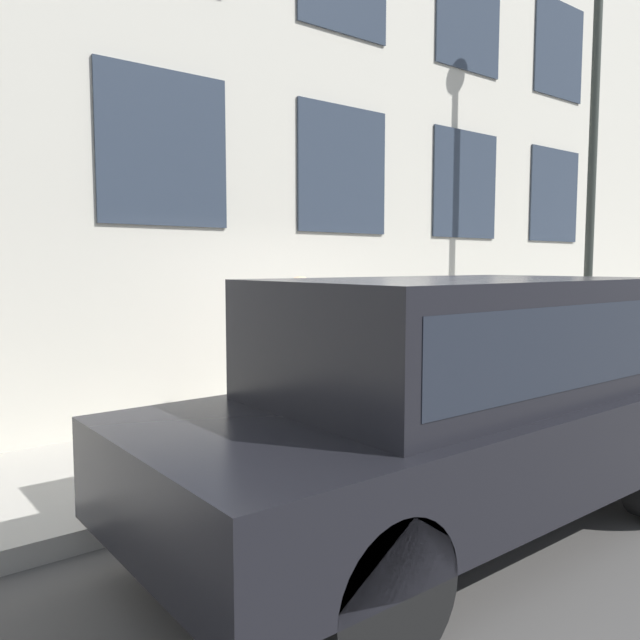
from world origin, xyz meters
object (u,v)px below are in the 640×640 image
Objects in this scene: parked_truck_charcoal_near at (455,387)px; street_lamp at (594,109)px; fire_hydrant at (339,403)px; person at (300,342)px.

street_lamp reaches higher than parked_truck_charcoal_near.
parked_truck_charcoal_near is (-1.95, 0.55, 0.54)m from fire_hydrant.
fire_hydrant is at bearing 112.75° from person.
parked_truck_charcoal_near reaches higher than person.
fire_hydrant is at bearing 88.86° from street_lamp.
street_lamp is (-0.28, -4.98, 2.97)m from person.
person is 0.25× the size of street_lamp.
street_lamp reaches higher than person.
person is at bearing 62.61° from fire_hydrant.
street_lamp is (-0.09, -4.63, 3.62)m from fire_hydrant.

